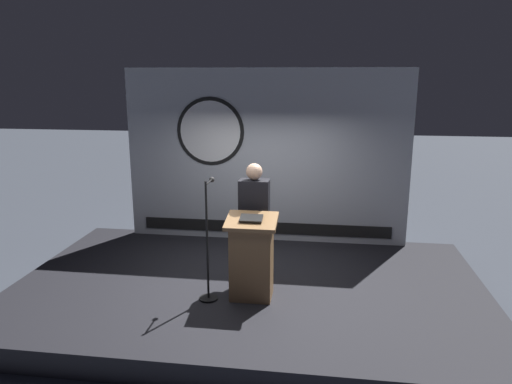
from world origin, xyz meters
The scene contains 6 objects.
ground_plane centered at (0.00, 0.00, 0.00)m, with size 40.00×40.00×0.00m, color #383D47.
stage_platform centered at (0.00, 0.00, 0.15)m, with size 6.40×4.00×0.30m, color black.
banner_display centered at (-0.03, 1.85, 1.75)m, with size 4.75×0.12×2.91m.
podium centered at (0.10, -0.43, 0.84)m, with size 0.64×0.50×1.09m.
speaker_person centered at (0.07, 0.05, 1.15)m, with size 0.40×0.26×1.66m.
microphone_stand centered at (-0.43, -0.54, 0.84)m, with size 0.24×0.48×1.55m.
Camera 1 is at (0.96, -6.08, 3.09)m, focal length 33.69 mm.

